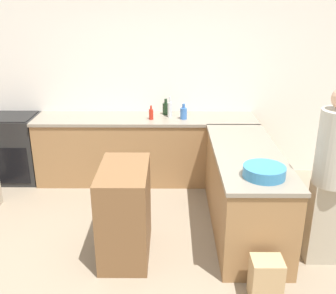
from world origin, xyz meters
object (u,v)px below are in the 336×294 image
object	(u,v)px
hot_sauce_bottle	(151,114)
vinegar_bottle_clear	(170,109)
mixing_bowl	(264,172)
wine_bottle_dark	(166,108)
range_oven	(12,148)
water_bottle_blue	(184,113)
person_at_peninsula	(332,172)
paper_bag	(266,279)
island_table	(125,212)

from	to	relation	value
hot_sauce_bottle	vinegar_bottle_clear	distance (m)	0.27
mixing_bowl	vinegar_bottle_clear	xyz separation A→B (m)	(-0.84, 1.89, 0.06)
wine_bottle_dark	range_oven	bearing A→B (deg)	-176.28
hot_sauce_bottle	vinegar_bottle_clear	bearing A→B (deg)	24.55
wine_bottle_dark	mixing_bowl	bearing A→B (deg)	-66.06
water_bottle_blue	person_at_peninsula	size ratio (longest dim) A/B	0.12
vinegar_bottle_clear	paper_bag	world-z (taller)	vinegar_bottle_clear
island_table	paper_bag	world-z (taller)	island_table
wine_bottle_dark	hot_sauce_bottle	world-z (taller)	wine_bottle_dark
vinegar_bottle_clear	paper_bag	bearing A→B (deg)	-71.20
water_bottle_blue	hot_sauce_bottle	world-z (taller)	water_bottle_blue
hot_sauce_bottle	water_bottle_blue	bearing A→B (deg)	2.72
mixing_bowl	water_bottle_blue	distance (m)	1.91
hot_sauce_bottle	vinegar_bottle_clear	size ratio (longest dim) A/B	0.67
water_bottle_blue	range_oven	bearing A→B (deg)	178.05
vinegar_bottle_clear	water_bottle_blue	bearing A→B (deg)	-26.87
mixing_bowl	water_bottle_blue	xyz separation A→B (m)	(-0.66, 1.79, 0.03)
mixing_bowl	person_at_peninsula	xyz separation A→B (m)	(0.62, 0.04, -0.03)
wine_bottle_dark	person_at_peninsula	bearing A→B (deg)	-52.50
island_table	water_bottle_blue	xyz separation A→B (m)	(0.61, 1.64, 0.53)
paper_bag	island_table	bearing A→B (deg)	152.56
paper_bag	mixing_bowl	bearing A→B (deg)	86.54
range_oven	wine_bottle_dark	distance (m)	2.20
range_oven	vinegar_bottle_clear	bearing A→B (deg)	0.28
island_table	vinegar_bottle_clear	bearing A→B (deg)	76.04
mixing_bowl	hot_sauce_bottle	xyz separation A→B (m)	(-1.08, 1.77, 0.02)
mixing_bowl	water_bottle_blue	bearing A→B (deg)	110.10
person_at_peninsula	range_oven	bearing A→B (deg)	153.29
paper_bag	wine_bottle_dark	bearing A→B (deg)	109.06
mixing_bowl	wine_bottle_dark	xyz separation A→B (m)	(-0.89, 2.01, 0.03)
wine_bottle_dark	hot_sauce_bottle	distance (m)	0.30
range_oven	wine_bottle_dark	size ratio (longest dim) A/B	4.27
wine_bottle_dark	person_at_peninsula	distance (m)	2.48
mixing_bowl	paper_bag	world-z (taller)	mixing_bowl
water_bottle_blue	person_at_peninsula	distance (m)	2.16
paper_bag	hot_sauce_bottle	bearing A→B (deg)	114.95
island_table	mixing_bowl	world-z (taller)	mixing_bowl
range_oven	wine_bottle_dark	bearing A→B (deg)	3.72
range_oven	wine_bottle_dark	xyz separation A→B (m)	(2.13, 0.14, 0.53)
island_table	water_bottle_blue	world-z (taller)	water_bottle_blue
island_table	water_bottle_blue	bearing A→B (deg)	69.56
mixing_bowl	person_at_peninsula	world-z (taller)	person_at_peninsula
island_table	water_bottle_blue	size ratio (longest dim) A/B	4.48
range_oven	person_at_peninsula	bearing A→B (deg)	-26.71
person_at_peninsula	vinegar_bottle_clear	bearing A→B (deg)	128.31
vinegar_bottle_clear	paper_bag	distance (m)	2.64
range_oven	island_table	size ratio (longest dim) A/B	1.00
water_bottle_blue	person_at_peninsula	xyz separation A→B (m)	(1.27, -1.75, -0.06)
paper_bag	person_at_peninsula	bearing A→B (deg)	39.48
island_table	mixing_bowl	bearing A→B (deg)	-6.98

